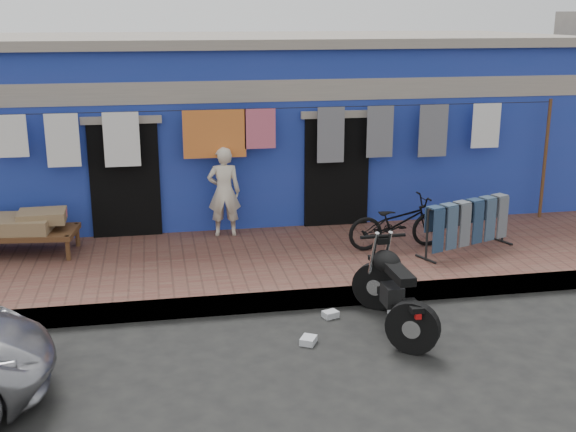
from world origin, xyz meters
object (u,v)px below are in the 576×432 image
Objects in this scene: seated_person at (224,192)px; motorcycle at (394,288)px; charpoy at (16,234)px; jeans_rack at (467,225)px; bicycle at (397,217)px.

seated_person reaches higher than motorcycle.
jeans_rack reaches higher than charpoy.
jeans_rack is at bearing 161.89° from seated_person.
seated_person reaches higher than charpoy.
seated_person is 0.75× the size of charpoy.
motorcycle reaches higher than jeans_rack.
motorcycle is (-0.84, -2.33, -0.21)m from bicycle.
seated_person is 3.91m from motorcycle.
bicycle reaches higher than motorcycle.
jeans_rack is (0.99, -0.34, -0.09)m from bicycle.
charpoy is 1.14× the size of jeans_rack.
bicycle is 0.92× the size of motorcycle.
seated_person is 2.81m from bicycle.
motorcycle is 0.98× the size of jeans_rack.
motorcycle is at bearing 120.85° from seated_person.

